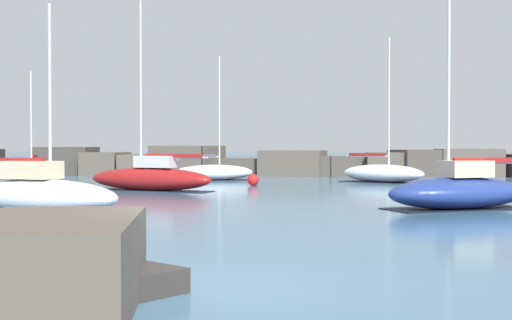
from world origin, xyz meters
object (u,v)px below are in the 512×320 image
at_px(sailboat_moored_7, 213,172).
at_px(sailboat_moored_1, 383,173).
at_px(sailboat_moored_2, 459,190).
at_px(mooring_buoy_orange_near, 253,180).
at_px(sailboat_moored_0, 39,194).
at_px(sailboat_moored_4, 32,174).
at_px(sailboat_moored_5, 150,177).

bearing_deg(sailboat_moored_7, sailboat_moored_1, -9.88).
bearing_deg(sailboat_moored_2, mooring_buoy_orange_near, 119.99).
distance_m(sailboat_moored_0, sailboat_moored_4, 23.63).
xyz_separation_m(sailboat_moored_0, sailboat_moored_2, (15.52, 2.96, 0.01)).
height_order(sailboat_moored_2, mooring_buoy_orange_near, sailboat_moored_2).
relative_size(sailboat_moored_5, sailboat_moored_7, 1.18).
xyz_separation_m(sailboat_moored_0, sailboat_moored_7, (3.20, 25.14, -0.12)).
distance_m(sailboat_moored_7, mooring_buoy_orange_near, 7.26).
relative_size(sailboat_moored_0, sailboat_moored_7, 0.85).
height_order(sailboat_moored_2, sailboat_moored_7, sailboat_moored_2).
bearing_deg(mooring_buoy_orange_near, sailboat_moored_4, 167.72).
bearing_deg(sailboat_moored_1, sailboat_moored_4, -177.23).
bearing_deg(sailboat_moored_2, sailboat_moored_7, 119.06).
distance_m(sailboat_moored_1, sailboat_moored_2, 20.15).
xyz_separation_m(sailboat_moored_1, sailboat_moored_5, (-13.68, -9.70, 0.11)).
distance_m(sailboat_moored_5, mooring_buoy_orange_near, 7.45).
distance_m(sailboat_moored_4, mooring_buoy_orange_near, 15.54).
height_order(sailboat_moored_1, sailboat_moored_5, sailboat_moored_5).
bearing_deg(sailboat_moored_0, mooring_buoy_orange_near, 70.88).
bearing_deg(sailboat_moored_7, sailboat_moored_5, -99.71).
distance_m(sailboat_moored_2, sailboat_moored_5, 17.73).
bearing_deg(sailboat_moored_7, sailboat_moored_0, -97.26).
relative_size(sailboat_moored_0, sailboat_moored_2, 0.67).
distance_m(sailboat_moored_2, mooring_buoy_orange_near, 18.12).
xyz_separation_m(sailboat_moored_2, sailboat_moored_5, (-14.33, 10.44, 0.01)).
height_order(sailboat_moored_4, sailboat_moored_5, sailboat_moored_5).
bearing_deg(sailboat_moored_4, sailboat_moored_2, -38.08).
relative_size(sailboat_moored_4, sailboat_moored_7, 0.92).
bearing_deg(mooring_buoy_orange_near, sailboat_moored_0, -109.12).
distance_m(sailboat_moored_1, sailboat_moored_5, 16.76).
xyz_separation_m(sailboat_moored_2, sailboat_moored_7, (-12.32, 22.17, -0.13)).
xyz_separation_m(sailboat_moored_4, sailboat_moored_5, (9.92, -8.56, 0.18)).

